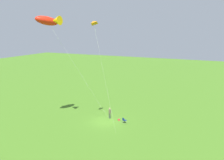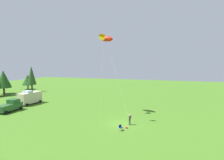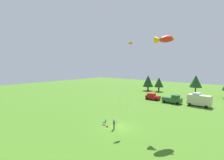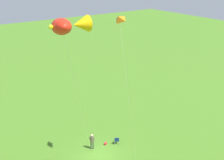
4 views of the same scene
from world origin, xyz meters
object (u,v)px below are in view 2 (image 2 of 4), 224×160
van_camper_beige (30,97)px  truck_green_flatbed (10,106)px  person_kite_flyer (130,119)px  kite_large_fish (105,38)px  folding_chair (121,127)px  kite_delta_orange (103,35)px  backpack_on_grass (127,128)px

van_camper_beige → truck_green_flatbed: bearing=13.8°
truck_green_flatbed → van_camper_beige: 6.47m
person_kite_flyer → kite_large_fish: size_ratio=0.11×
van_camper_beige → folding_chair: bearing=74.8°
person_kite_flyer → folding_chair: (-2.67, 0.74, -0.53)m
folding_chair → kite_delta_orange: size_ratio=0.06×
person_kite_flyer → kite_large_fish: 15.84m
truck_green_flatbed → person_kite_flyer: bearing=-92.0°
van_camper_beige → kite_delta_orange: 25.56m
folding_chair → backpack_on_grass: size_ratio=2.56×
kite_large_fish → kite_delta_orange: bearing=-163.5°
backpack_on_grass → folding_chair: bearing=149.7°
person_kite_flyer → kite_delta_orange: size_ratio=0.12×
folding_chair → van_camper_beige: 26.77m
person_kite_flyer → backpack_on_grass: size_ratio=5.44×
kite_delta_orange → backpack_on_grass: bearing=-110.7°
truck_green_flatbed → kite_delta_orange: kite_delta_orange is taller
kite_large_fish → kite_delta_orange: kite_large_fish is taller
person_kite_flyer → kite_large_fish: kite_large_fish is taller
person_kite_flyer → truck_green_flatbed: (0.06, 24.87, 0.08)m
person_kite_flyer → van_camper_beige: 26.69m
folding_chair → truck_green_flatbed: bearing=-152.7°
person_kite_flyer → folding_chair: size_ratio=2.12×
backpack_on_grass → truck_green_flatbed: 24.83m
truck_green_flatbed → kite_delta_orange: (0.02, -20.31, 13.12)m
backpack_on_grass → kite_delta_orange: bearing=69.3°
truck_green_flatbed → folding_chair: bearing=-98.3°
backpack_on_grass → kite_large_fish: bearing=40.5°
backpack_on_grass → kite_large_fish: 17.18m
kite_large_fish → kite_delta_orange: (-5.41, -1.60, -0.32)m
backpack_on_grass → kite_delta_orange: (1.68, 4.45, 14.11)m
kite_large_fish → person_kite_flyer: bearing=-131.7°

